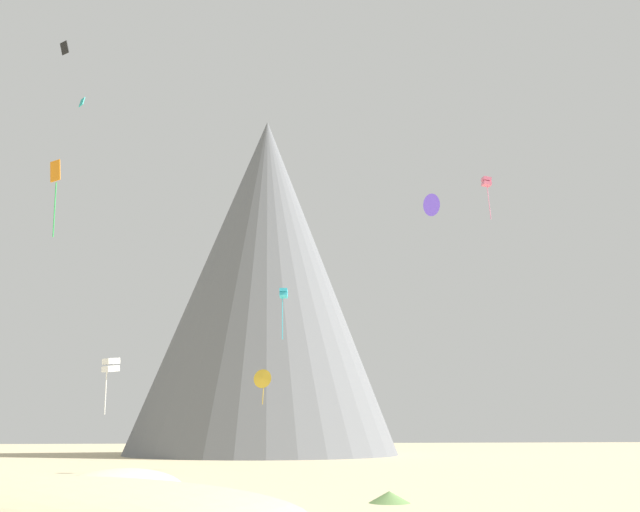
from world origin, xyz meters
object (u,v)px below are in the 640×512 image
Objects in this scene: kite_teal_high at (82,102)px; kite_orange_mid at (55,181)px; bush_low_patch at (389,497)px; kite_white_low at (111,366)px; kite_black_high at (65,48)px; kite_indigo_mid at (431,205)px; bush_near_left at (197,488)px; bush_near_right at (81,492)px; kite_cyan_mid at (284,295)px; kite_rainbow_high at (487,182)px; kite_gold_low at (262,379)px; rock_massif at (259,296)px.

kite_orange_mid is at bearing -166.62° from kite_teal_high.
kite_white_low is at bearing 148.08° from bush_low_patch.
kite_black_high is (-23.74, 14.10, 35.14)m from bush_low_patch.
kite_indigo_mid reaches higher than kite_white_low.
bush_near_left is at bearing 66.19° from kite_black_high.
bush_near_right is 2.53× the size of kite_teal_high.
kite_cyan_mid is 6.14× the size of kite_teal_high.
bush_near_right is at bearing -162.03° from bush_near_left.
kite_orange_mid is at bearing 68.20° from kite_cyan_mid.
bush_near_right is 0.55× the size of kite_white_low.
bush_near_right is at bearing -19.98° from kite_indigo_mid.
kite_gold_low is (-23.31, 9.36, -20.72)m from kite_rainbow_high.
rock_massif is 69.80m from kite_teal_high.
kite_white_low is (5.88, -2.97, -26.75)m from kite_black_high.
kite_white_low is at bearing 82.45° from bush_near_right.
kite_indigo_mid reaches higher than bush_low_patch.
kite_rainbow_high is 23.73m from kite_indigo_mid.
kite_indigo_mid reaches higher than kite_gold_low.
kite_orange_mid reaches higher than kite_cyan_mid.
kite_cyan_mid is at bearing 69.89° from bush_near_left.
bush_low_patch is 2.02× the size of bush_near_left.
bush_near_left is at bearing -24.90° from kite_indigo_mid.
bush_near_left is 81.07m from rock_massif.
bush_low_patch is at bearing 59.72° from kite_black_high.
bush_low_patch is at bearing -18.39° from bush_near_right.
bush_near_left is at bearing 94.69° from kite_orange_mid.
rock_massif is 16.46× the size of kite_gold_low.
kite_orange_mid is at bearing -139.74° from bush_near_right.
kite_orange_mid is (-21.30, 3.81, 19.88)m from bush_low_patch.
bush_near_right is 0.41× the size of kite_cyan_mid.
kite_indigo_mid reaches higher than bush_near_left.
kite_black_high reaches higher than kite_cyan_mid.
kite_gold_low is at bearing 116.19° from kite_white_low.
rock_massif reaches higher than kite_cyan_mid.
kite_black_high is 39.15m from kite_gold_low.
kite_white_low is (3.43, 7.32, -11.49)m from kite_orange_mid.
bush_low_patch is 1.12× the size of bush_near_right.
rock_massif is 73.88m from kite_black_high.
kite_indigo_mid is at bearing 6.62° from bush_near_right.
rock_massif reaches higher than bush_near_right.
rock_massif reaches higher than bush_near_left.
kite_black_high is (-29.87, 5.08, 13.98)m from kite_indigo_mid.
bush_near_right is at bearing 33.75° from kite_black_high.
kite_indigo_mid is 2.17× the size of kite_teal_high.
kite_cyan_mid is at bearing 106.01° from kite_white_low.
bush_low_patch is 0.52× the size of kite_rainbow_high.
kite_rainbow_high is (36.94, 21.13, 29.99)m from bush_near_right.
bush_near_right is 20.21m from kite_orange_mid.
kite_gold_low is (-1.61, 6.26, -8.28)m from kite_cyan_mid.
rock_massif is 77.18m from kite_white_low.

